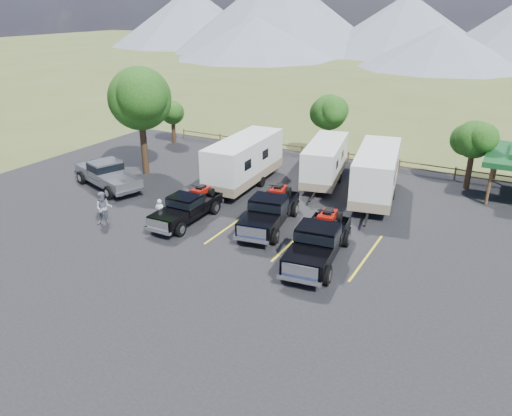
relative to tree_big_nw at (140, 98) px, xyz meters
The scene contains 18 objects.
ground 16.44m from the tree_big_nw, 35.73° to the right, with size 320.00×320.00×0.00m, color #465423.
asphalt_lot 14.99m from the tree_big_nw, 25.65° to the right, with size 44.00×34.00×0.04m, color black.
stall_lines 14.61m from the tree_big_nw, 21.83° to the right, with size 12.12×5.50×0.01m.
tree_big_nw is the anchor object (origin of this frame).
tree_ne_a 23.05m from the tree_big_nw, 20.37° to the left, with size 3.11×2.92×4.76m.
tree_north 14.61m from the tree_big_nw, 43.53° to the left, with size 3.46×3.24×5.25m.
tree_nw_small 9.15m from the tree_big_nw, 113.52° to the left, with size 2.59×2.43×3.85m.
rail_fence 18.06m from the tree_big_nw, 33.08° to the left, with size 36.12×0.12×1.00m.
mountain_range 97.10m from the tree_big_nw, 87.10° to the left, with size 209.00×71.00×20.00m.
rig_left 10.88m from the tree_big_nw, 35.56° to the right, with size 1.99×5.50×1.83m.
rig_center 13.93m from the tree_big_nw, 17.88° to the right, with size 2.95×6.41×2.06m.
rig_right 18.24m from the tree_big_nw, 21.30° to the right, with size 2.87×6.60×2.14m.
trailer_left 8.81m from the tree_big_nw, ahead, with size 2.92×9.62×3.33m.
trailer_center 13.87m from the tree_big_nw, 19.50° to the left, with size 3.46×8.50×2.94m.
trailer_right 17.25m from the tree_big_nw, 10.13° to the left, with size 3.81×9.47×3.28m.
pickup_silver 5.95m from the tree_big_nw, 91.21° to the right, with size 6.64×3.94×1.90m.
person_a 10.85m from the tree_big_nw, 44.75° to the right, with size 0.57×0.37×1.56m, color silver.
person_b 10.38m from the tree_big_nw, 64.01° to the right, with size 0.95×0.74×1.96m, color slate.
Camera 1 is at (11.80, -18.20, 11.95)m, focal length 35.00 mm.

